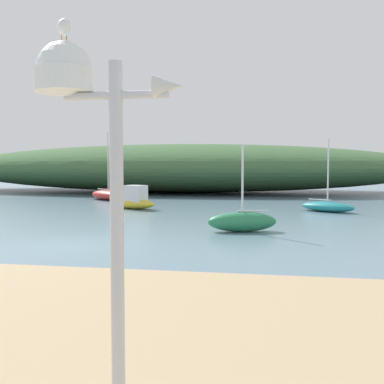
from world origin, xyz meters
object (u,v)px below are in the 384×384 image
object	(u,v)px
sailboat_off_point	(108,195)
sailboat_east_reach	(327,206)
seagull_on_radar	(64,27)
sailboat_far_left	(242,221)
mast_structure	(81,109)
motorboat_outer_mooring	(133,200)

from	to	relation	value
sailboat_off_point	sailboat_east_reach	size ratio (longest dim) A/B	1.25
seagull_on_radar	sailboat_east_reach	size ratio (longest dim) A/B	0.08
sailboat_far_left	sailboat_off_point	bearing A→B (deg)	127.05
mast_structure	seagull_on_radar	bearing A→B (deg)	174.15
seagull_on_radar	sailboat_far_left	xyz separation A→B (m)	(0.80, 12.71, -3.26)
mast_structure	sailboat_far_left	xyz separation A→B (m)	(0.65, 12.73, -2.55)
mast_structure	seagull_on_radar	distance (m)	0.73
sailboat_off_point	sailboat_far_left	xyz separation A→B (m)	(10.25, -13.57, 0.02)
mast_structure	sailboat_off_point	xyz separation A→B (m)	(-9.59, 26.30, -2.56)
sailboat_east_reach	seagull_on_radar	bearing A→B (deg)	-103.14
mast_structure	sailboat_east_reach	bearing A→B (deg)	77.26
sailboat_far_left	seagull_on_radar	bearing A→B (deg)	-93.61
sailboat_off_point	sailboat_far_left	size ratio (longest dim) A/B	1.51
mast_structure	sailboat_off_point	size ratio (longest dim) A/B	0.69
sailboat_east_reach	motorboat_outer_mooring	bearing A→B (deg)	-179.18
motorboat_outer_mooring	seagull_on_radar	bearing A→B (deg)	-74.11
motorboat_outer_mooring	sailboat_east_reach	size ratio (longest dim) A/B	0.87
sailboat_off_point	sailboat_east_reach	world-z (taller)	sailboat_off_point
seagull_on_radar	sailboat_east_reach	xyz separation A→B (m)	(4.81, 20.58, -3.35)
sailboat_off_point	seagull_on_radar	bearing A→B (deg)	-70.23
sailboat_off_point	sailboat_east_reach	distance (m)	15.35
motorboat_outer_mooring	sailboat_off_point	size ratio (longest dim) A/B	0.69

